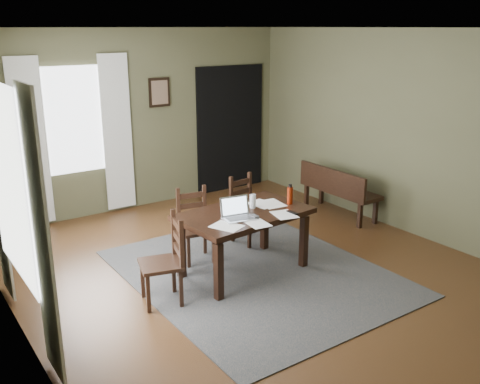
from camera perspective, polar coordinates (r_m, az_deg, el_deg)
ground at (r=6.22m, az=1.59°, el=-8.67°), size 5.00×6.00×0.01m
room_shell at (r=5.67m, az=1.74°, el=8.01°), size 5.02×6.02×2.71m
rug at (r=6.21m, az=1.59°, el=-8.58°), size 2.60×3.20×0.01m
dining_table at (r=5.99m, az=0.43°, el=-2.91°), size 1.53×1.00×0.73m
chair_end at (r=5.47m, az=-7.96°, el=-7.29°), size 0.50×0.50×0.93m
chair_back_left at (r=6.41m, az=-4.80°, el=-3.62°), size 0.45×0.45×0.88m
chair_back_right at (r=6.93m, az=0.76°, el=-1.94°), size 0.44×0.44×0.88m
bench at (r=8.01m, az=10.32°, el=0.50°), size 0.42×1.31×0.74m
laptop at (r=5.75m, az=-0.32°, el=-2.22°), size 0.37×0.31×0.22m
computer_mouse at (r=5.75m, az=1.53°, el=-2.66°), size 0.06×0.10×0.03m
tv_remote at (r=5.93m, az=5.61°, el=-2.19°), size 0.05×0.16×0.02m
drinking_glass at (r=6.06m, az=1.37°, el=-1.00°), size 0.09×0.09×0.16m
water_bottle at (r=6.21m, az=5.35°, el=-0.31°), size 0.08×0.08×0.24m
paper_a at (r=5.53m, az=-1.44°, el=-3.68°), size 0.34×0.38×0.00m
paper_b at (r=5.88m, az=4.75°, el=-2.42°), size 0.29×0.34×0.00m
paper_c at (r=6.22m, az=2.35°, el=-1.27°), size 0.29×0.35×0.00m
paper_d at (r=6.23m, az=3.36°, el=-1.25°), size 0.29×0.35×0.00m
paper_e at (r=5.60m, az=1.90°, el=-3.40°), size 0.24×0.29×0.00m
window_left at (r=4.94m, az=-23.55°, el=0.97°), size 0.01×1.30×1.70m
window_back at (r=7.92m, az=-17.34°, el=7.31°), size 1.00×0.01×1.50m
curtain_left_near at (r=4.26m, az=-20.45°, el=-4.72°), size 0.03×0.48×2.30m
curtain_back_left at (r=7.78m, az=-21.45°, el=4.84°), size 0.44×0.03×2.30m
curtain_back_right at (r=8.14m, az=-12.96°, el=6.11°), size 0.44×0.03×2.30m
framed_picture at (r=8.38m, az=-8.60°, el=10.47°), size 0.34×0.03×0.44m
doorway_back at (r=9.13m, az=-1.04°, el=6.76°), size 1.30×0.03×2.10m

